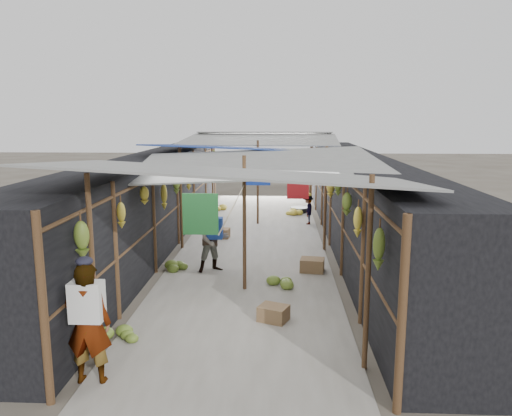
% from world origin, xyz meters
% --- Properties ---
extents(ground, '(80.00, 80.00, 0.00)m').
position_xyz_m(ground, '(0.00, 0.00, 0.00)').
color(ground, '#6B6356').
rests_on(ground, ground).
extents(aisle_slab, '(3.60, 16.00, 0.02)m').
position_xyz_m(aisle_slab, '(0.00, 6.50, 0.01)').
color(aisle_slab, '#9E998E').
rests_on(aisle_slab, ground).
extents(stall_left, '(1.40, 15.00, 2.30)m').
position_xyz_m(stall_left, '(-2.70, 6.50, 1.15)').
color(stall_left, black).
rests_on(stall_left, ground).
extents(stall_right, '(1.40, 15.00, 2.30)m').
position_xyz_m(stall_right, '(2.70, 6.50, 1.15)').
color(stall_right, black).
rests_on(stall_right, ground).
extents(crate_near, '(0.56, 0.51, 0.27)m').
position_xyz_m(crate_near, '(0.57, 1.49, 0.14)').
color(crate_near, olive).
rests_on(crate_near, ground).
extents(crate_mid, '(0.56, 0.47, 0.30)m').
position_xyz_m(crate_mid, '(1.38, 4.17, 0.15)').
color(crate_mid, olive).
rests_on(crate_mid, ground).
extents(crate_back, '(0.48, 0.41, 0.28)m').
position_xyz_m(crate_back, '(-0.93, 7.09, 0.14)').
color(crate_back, olive).
rests_on(crate_back, ground).
extents(black_basin, '(0.63, 0.63, 0.19)m').
position_xyz_m(black_basin, '(1.38, 10.98, 0.09)').
color(black_basin, black).
rests_on(black_basin, ground).
extents(vendor_elderly, '(0.58, 0.39, 1.57)m').
position_xyz_m(vendor_elderly, '(-1.70, -0.50, 0.79)').
color(vendor_elderly, white).
rests_on(vendor_elderly, ground).
extents(shopper_blue, '(0.85, 0.78, 1.42)m').
position_xyz_m(shopper_blue, '(-0.75, 4.12, 0.71)').
color(shopper_blue, '#2041A1').
rests_on(shopper_blue, ground).
extents(vendor_seated, '(0.36, 0.61, 0.93)m').
position_xyz_m(vendor_seated, '(1.56, 9.01, 0.47)').
color(vendor_seated, '#4D4743').
rests_on(vendor_seated, ground).
extents(market_canopy, '(5.62, 15.20, 2.77)m').
position_xyz_m(market_canopy, '(0.03, 6.84, 2.41)').
color(market_canopy, brown).
rests_on(market_canopy, ground).
extents(hanging_bananas, '(3.96, 13.74, 0.79)m').
position_xyz_m(hanging_bananas, '(-0.02, 6.61, 1.67)').
color(hanging_bananas, olive).
rests_on(hanging_bananas, ground).
extents(floor_bananas, '(3.45, 11.10, 0.36)m').
position_xyz_m(floor_bananas, '(-1.02, 7.74, 0.15)').
color(floor_bananas, olive).
rests_on(floor_bananas, ground).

